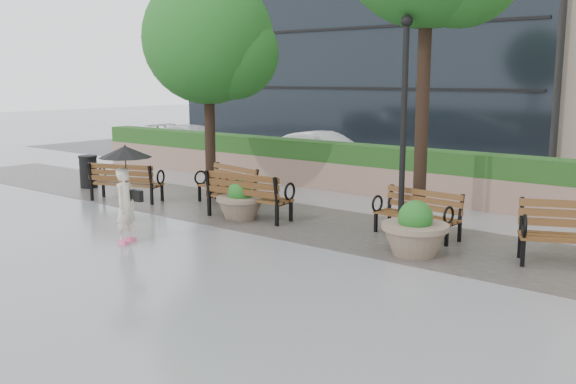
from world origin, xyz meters
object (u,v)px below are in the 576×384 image
Objects in this scene: bench_1 at (227,194)px; trash_bin at (88,173)px; bench_2 at (249,205)px; pedestrian at (126,184)px; lamppost at (403,140)px; bench_3 at (417,224)px; planter_left at (240,204)px; car_left at (194,141)px; planter_right at (415,234)px; bench_0 at (127,190)px; car_right at (324,151)px.

bench_1 is 2.15× the size of trash_bin.
bench_2 is 1.10× the size of pedestrian.
bench_1 is 0.44× the size of lamppost.
bench_3 is 4.05m from planter_left.
car_left is (-9.64, 7.33, 0.32)m from bench_2.
planter_right is at bearing -52.22° from lamppost.
lamppost is at bearing -178.71° from bench_3.
bench_0 is 1.03× the size of bench_1.
planter_right is at bearing 159.62° from bench_0.
bench_2 is at bearing -157.43° from car_right.
planter_left is 0.88× the size of planter_right.
bench_3 is (5.27, 0.07, -0.01)m from bench_1.
planter_right reaches higher than bench_0.
bench_2 is 0.47× the size of lamppost.
bench_1 is at bearing -1.79° from pedestrian.
planter_right is 1.35× the size of trash_bin.
pedestrian is at bearing 76.24° from bench_2.
bench_0 is at bearing -179.87° from planter_right.
planter_right is 0.64× the size of pedestrian.
pedestrian is (-0.30, -2.90, 0.80)m from planter_left.
car_left is at bearing 141.80° from planter_left.
planter_left is at bearing 42.05° from bench_2.
lamppost is 9.68m from car_right.
car_left reaches higher than bench_2.
car_right is at bearing 134.07° from planter_right.
bench_3 is 0.46× the size of car_right.
bench_0 is 4.47m from pedestrian.
car_left reaches higher than bench_1.
bench_1 is 1.07× the size of bench_3.
bench_1 reaches higher than planter_left.
planter_left is 4.54m from planter_right.
lamppost is (9.90, 0.71, 1.50)m from trash_bin.
bench_0 is 0.46× the size of car_left.
bench_3 is (3.78, 0.88, -0.04)m from bench_2.
bench_3 is 0.41× the size of lamppost.
bench_2 is 3.87m from lamppost.
bench_2 reaches higher than bench_1.
bench_1 is 0.93× the size of bench_2.
bench_2 is 6.51m from trash_bin.
lamppost reaches higher than bench_1.
trash_bin is 7.80m from car_left.
pedestrian is (3.50, -2.64, 0.85)m from bench_0.
planter_right is at bearing -137.29° from car_right.
bench_2 is at bearing 165.41° from bench_0.
bench_0 is 1.06× the size of pedestrian.
bench_3 reaches higher than planter_left.
trash_bin is 0.20× the size of lamppost.
bench_3 is at bearing -3.88° from lamppost.
bench_3 is at bearing 116.02° from planter_right.
lamppost is at bearing 16.58° from planter_left.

